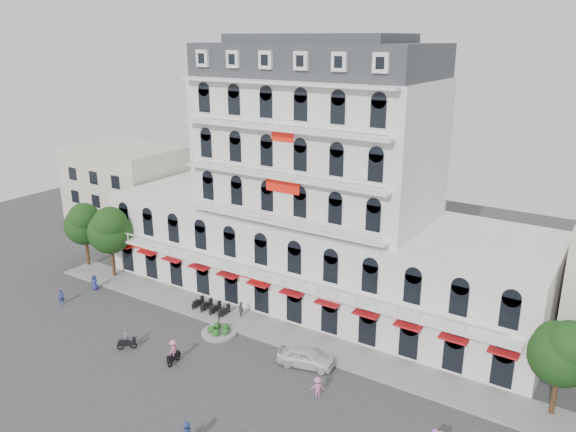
{
  "coord_description": "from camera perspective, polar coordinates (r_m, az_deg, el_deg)",
  "views": [
    {
      "loc": [
        26.63,
        -28.25,
        25.48
      ],
      "look_at": [
        1.79,
        10.0,
        10.92
      ],
      "focal_mm": 35.0,
      "sensor_mm": 36.0,
      "label": 1
    }
  ],
  "objects": [
    {
      "name": "tree_east_inner",
      "position": [
        43.35,
        26.12,
        -12.16
      ],
      "size": [
        4.4,
        4.37,
        7.57
      ],
      "color": "#382314",
      "rests_on": "ground"
    },
    {
      "name": "pedestrian_left",
      "position": [
        62.92,
        -19.06,
        -6.39
      ],
      "size": [
        0.98,
        0.88,
        1.67
      ],
      "primitive_type": "imported",
      "rotation": [
        0.0,
        0.0,
        0.54
      ],
      "color": "navy",
      "rests_on": "ground"
    },
    {
      "name": "pedestrian_mid",
      "position": [
        54.05,
        -4.78,
        -9.49
      ],
      "size": [
        1.05,
        0.81,
        1.66
      ],
      "primitive_type": "imported",
      "rotation": [
        0.0,
        0.0,
        2.65
      ],
      "color": "#53555A",
      "rests_on": "ground"
    },
    {
      "name": "pedestrian_far",
      "position": [
        60.84,
        -22.02,
        -7.62
      ],
      "size": [
        0.67,
        0.68,
        1.58
      ],
      "primitive_type": "imported",
      "rotation": [
        0.0,
        0.0,
        0.82
      ],
      "color": "navy",
      "rests_on": "ground"
    },
    {
      "name": "rider_center",
      "position": [
        47.85,
        -11.57,
        -13.31
      ],
      "size": [
        0.78,
        1.7,
        2.12
      ],
      "rotation": [
        0.0,
        0.0,
        4.88
      ],
      "color": "black",
      "rests_on": "ground"
    },
    {
      "name": "tree_west_inner",
      "position": [
        63.87,
        -17.64,
        -1.22
      ],
      "size": [
        4.76,
        4.76,
        8.25
      ],
      "color": "#382314",
      "rests_on": "ground"
    },
    {
      "name": "flank_building_west",
      "position": [
        76.91,
        -16.03,
        2.33
      ],
      "size": [
        14.0,
        10.0,
        12.0
      ],
      "primitive_type": "cube",
      "color": "beige",
      "rests_on": "ground"
    },
    {
      "name": "rider_west",
      "position": [
        50.88,
        -16.1,
        -12.04
      ],
      "size": [
        1.32,
        1.3,
        1.94
      ],
      "rotation": [
        0.0,
        0.0,
        0.77
      ],
      "color": "black",
      "rests_on": "ground"
    },
    {
      "name": "sidewalk",
      "position": [
        52.37,
        -2.29,
        -11.33
      ],
      "size": [
        53.0,
        4.0,
        0.16
      ],
      "primitive_type": "cube",
      "color": "gray",
      "rests_on": "ground"
    },
    {
      "name": "main_building",
      "position": [
        55.58,
        2.94,
        1.46
      ],
      "size": [
        45.0,
        15.0,
        25.8
      ],
      "color": "silver",
      "rests_on": "ground"
    },
    {
      "name": "tree_west_outer",
      "position": [
        68.06,
        -20.0,
        -0.61
      ],
      "size": [
        4.5,
        4.48,
        7.76
      ],
      "color": "#382314",
      "rests_on": "ground"
    },
    {
      "name": "traffic_island",
      "position": [
        51.84,
        -7.01,
        -11.56
      ],
      "size": [
        3.2,
        3.2,
        1.6
      ],
      "color": "gray",
      "rests_on": "ground"
    },
    {
      "name": "parked_car",
      "position": [
        46.82,
        1.83,
        -14.12
      ],
      "size": [
        5.02,
        2.92,
        1.6
      ],
      "primitive_type": "imported",
      "rotation": [
        0.0,
        0.0,
        1.8
      ],
      "color": "silver",
      "rests_on": "ground"
    },
    {
      "name": "ground",
      "position": [
        46.44,
        -8.95,
        -15.82
      ],
      "size": [
        120.0,
        120.0,
        0.0
      ],
      "primitive_type": "plane",
      "color": "#38383A",
      "rests_on": "ground"
    },
    {
      "name": "pedestrian_right",
      "position": [
        43.37,
        3.03,
        -16.97
      ],
      "size": [
        1.22,
        1.11,
        1.64
      ],
      "primitive_type": "imported",
      "rotation": [
        0.0,
        0.0,
        3.76
      ],
      "color": "#C7699D",
      "rests_on": "ground"
    },
    {
      "name": "parked_scooter_row",
      "position": [
        55.77,
        -7.82,
        -9.66
      ],
      "size": [
        4.4,
        1.8,
        1.1
      ],
      "primitive_type": null,
      "color": "black",
      "rests_on": "ground"
    }
  ]
}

